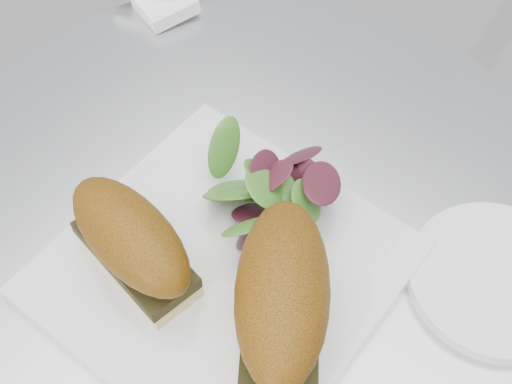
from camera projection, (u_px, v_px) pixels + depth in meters
table at (240, 331)px, 0.88m from camera, size 0.70×0.70×0.73m
plate at (223, 270)px, 0.65m from camera, size 0.28×0.28×0.02m
sandwich_left at (131, 241)px, 0.61m from camera, size 0.15×0.09×0.08m
sandwich_right at (282, 296)px, 0.58m from camera, size 0.16×0.18×0.08m
salad at (264, 180)px, 0.66m from camera, size 0.12×0.12×0.05m
saucer at (496, 279)px, 0.64m from camera, size 0.16×0.16×0.01m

